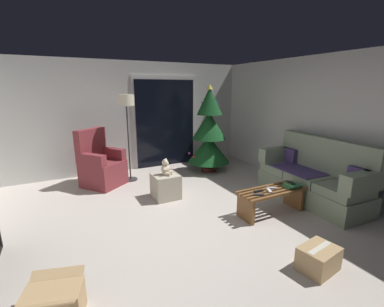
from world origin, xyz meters
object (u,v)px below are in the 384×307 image
Objects in this scene: armchair at (101,166)px; cardboard_box_open_near_shelf at (54,304)px; christmas_tree at (209,134)px; teddy_bear_cream at (166,168)px; remote_white at (269,191)px; remote_graphite at (258,195)px; remote_silver at (272,188)px; floor_lamp at (127,109)px; cell_phone at (291,183)px; book_stack at (292,185)px; cardboard_box_taped_mid_floor at (318,259)px; ottoman at (166,186)px; coffee_table at (271,198)px; couch at (314,178)px; remote_black at (259,191)px.

armchair reaches higher than cardboard_box_open_near_shelf.
christmas_tree is 1.83m from teddy_bear_cream.
remote_graphite is at bearing -147.05° from remote_white.
remote_silver is 1.00× the size of remote_white.
cell_phone is at bearing -54.06° from floor_lamp.
remote_white is 3.26m from armchair.
teddy_bear_cream reaches higher than book_stack.
cardboard_box_taped_mid_floor is (-0.40, -1.19, -0.28)m from remote_white.
remote_white reaches higher than cardboard_box_taped_mid_floor.
ottoman reaches higher than remote_silver.
remote_white is 0.61× the size of book_stack.
remote_silver is at bearing 51.19° from remote_white.
coffee_table is 4.29× the size of book_stack.
cell_phone is at bearing -41.57° from teddy_bear_cream.
remote_silver is at bearing -49.07° from armchair.
remote_silver is 0.34m from book_stack.
teddy_bear_cream is at bearing 153.15° from remote_white.
ottoman is at bearing -96.34° from remote_silver.
ottoman is (-1.14, 1.35, -0.19)m from remote_white.
teddy_bear_cream is at bearing 106.11° from cardboard_box_taped_mid_floor.
remote_silver reaches higher than cardboard_box_taped_mid_floor.
remote_graphite is at bearing -65.07° from floor_lamp.
book_stack reaches higher than cardboard_box_taped_mid_floor.
teddy_bear_cream is 0.51× the size of cardboard_box_open_near_shelf.
christmas_tree is 1.77× the size of armchair.
remote_graphite is 1.08× the size of cell_phone.
armchair reaches higher than remote_graphite.
couch is 2.59m from ottoman.
armchair is at bearing 127.25° from ottoman.
book_stack is 2.44m from christmas_tree.
remote_silver is 0.14× the size of armchair.
armchair is (-3.17, 2.44, 0.00)m from couch.
coffee_table is at bearing -49.66° from armchair.
armchair is at bearing 142.47° from couch.
armchair is at bearing 130.34° from coffee_table.
book_stack is at bearing 9.43° from cardboard_box_open_near_shelf.
ottoman reaches higher than remote_black.
cardboard_box_taped_mid_floor is at bearing -85.35° from remote_white.
armchair is 3.96× the size of teddy_bear_cream.
remote_white is at bearing 11.52° from cardboard_box_open_near_shelf.
coffee_table is at bearing 174.63° from cell_phone.
remote_silver is 0.13m from remote_white.
ottoman is 0.79× the size of cardboard_box_open_near_shelf.
book_stack is 1.78× the size of cell_phone.
armchair is 0.63× the size of floor_lamp.
remote_black is at bearing -50.22° from remote_silver.
book_stack is 3.39m from floor_lamp.
cardboard_box_open_near_shelf is at bearing 166.71° from cardboard_box_taped_mid_floor.
cardboard_box_taped_mid_floor is (-0.83, -1.15, -0.30)m from book_stack.
floor_lamp is (-1.21, 2.61, 1.10)m from remote_graphite.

